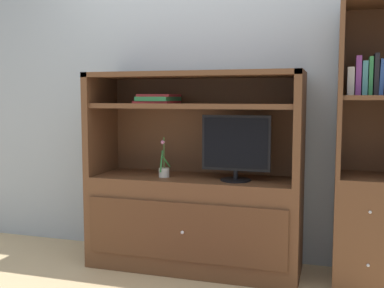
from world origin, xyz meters
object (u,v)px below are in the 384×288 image
bookshelf_tall (368,194)px  upright_book_row (366,77)px  potted_plant (164,170)px  tv_monitor (236,147)px  magazine_stack (158,99)px  media_console (194,203)px

bookshelf_tall → upright_book_row: bearing=-166.9°
bookshelf_tall → potted_plant: bearing=-177.0°
potted_plant → upright_book_row: bearing=2.7°
potted_plant → bookshelf_tall: size_ratio=0.16×
tv_monitor → potted_plant: (-0.54, -0.00, -0.19)m
magazine_stack → bookshelf_tall: bookshelf_tall is taller
media_console → upright_book_row: 1.48m
tv_monitor → magazine_stack: magazine_stack is taller
potted_plant → media_console: bearing=18.3°
media_console → bookshelf_tall: bookshelf_tall is taller
potted_plant → upright_book_row: 1.53m
bookshelf_tall → tv_monitor: bearing=-175.4°
bookshelf_tall → upright_book_row: 0.77m
tv_monitor → magazine_stack: bearing=174.1°
media_console → magazine_stack: 0.82m
tv_monitor → bookshelf_tall: 0.93m
upright_book_row → potted_plant: bearing=-177.3°
magazine_stack → upright_book_row: (1.45, 0.00, 0.14)m
bookshelf_tall → upright_book_row: size_ratio=7.11×
magazine_stack → upright_book_row: size_ratio=1.23×
potted_plant → magazine_stack: magazine_stack is taller
media_console → magazine_stack: size_ratio=4.77×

